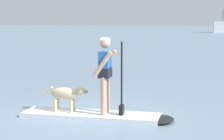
% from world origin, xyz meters
% --- Properties ---
extents(ground_plane, '(400.00, 400.00, 0.00)m').
position_xyz_m(ground_plane, '(0.00, 0.00, 0.00)').
color(ground_plane, gray).
extents(paddleboard, '(3.27, 1.40, 0.10)m').
position_xyz_m(paddleboard, '(0.22, 0.05, 0.05)').
color(paddleboard, silver).
rests_on(paddleboard, ground_plane).
extents(person_paddler, '(0.65, 0.55, 1.59)m').
position_xyz_m(person_paddler, '(0.32, 0.07, 1.02)').
color(person_paddler, tan).
rests_on(person_paddler, paddleboard).
extents(dog, '(1.05, 0.35, 0.55)m').
position_xyz_m(dog, '(-0.52, -0.11, 0.47)').
color(dog, '#CCB78C').
rests_on(dog, paddleboard).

